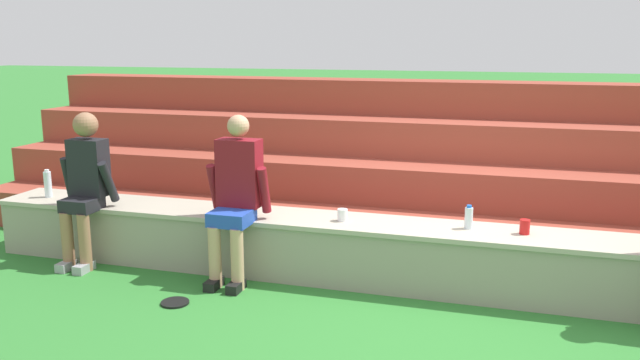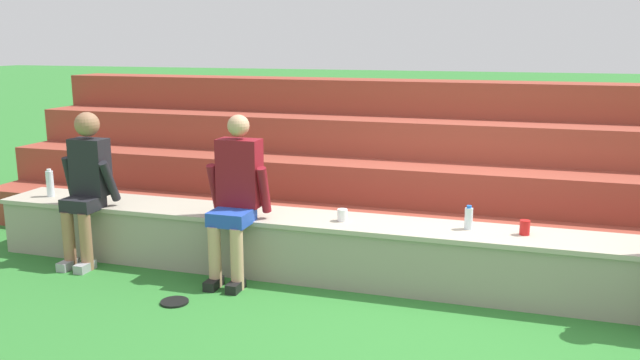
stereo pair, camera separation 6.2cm
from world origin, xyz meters
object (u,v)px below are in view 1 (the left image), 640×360
water_bottle_near_left (469,218)px  plastic_cup_right_end (343,215)px  person_left_of_center (236,194)px  frisbee (175,303)px  person_far_left (85,183)px  water_bottle_center_gap (48,184)px  plastic_cup_middle (525,227)px

water_bottle_near_left → plastic_cup_right_end: size_ratio=1.92×
water_bottle_near_left → person_left_of_center: bearing=-170.7°
person_left_of_center → plastic_cup_right_end: bearing=15.4°
water_bottle_near_left → frisbee: bearing=-156.1°
person_far_left → water_bottle_center_gap: size_ratio=5.10×
person_far_left → plastic_cup_middle: (3.92, 0.31, -0.18)m
water_bottle_center_gap → plastic_cup_middle: size_ratio=2.32×
person_far_left → water_bottle_near_left: (3.48, 0.33, -0.14)m
person_left_of_center → water_bottle_center_gap: 2.16m
plastic_cup_middle → frisbee: bearing=-160.3°
person_left_of_center → plastic_cup_middle: bearing=6.9°
plastic_cup_right_end → frisbee: plastic_cup_right_end is taller
person_left_of_center → plastic_cup_right_end: person_left_of_center is taller
water_bottle_near_left → plastic_cup_right_end: 1.07m
person_far_left → person_left_of_center: bearing=0.6°
person_far_left → plastic_cup_right_end: person_far_left is taller
person_far_left → plastic_cup_right_end: bearing=6.2°
person_left_of_center → plastic_cup_right_end: size_ratio=13.80×
person_left_of_center → plastic_cup_middle: person_left_of_center is taller
water_bottle_near_left → frisbee: water_bottle_near_left is taller
plastic_cup_right_end → plastic_cup_middle: bearing=1.7°
person_far_left → plastic_cup_middle: bearing=4.5°
person_left_of_center → frisbee: 1.05m
person_left_of_center → water_bottle_near_left: (1.96, 0.32, -0.14)m
water_bottle_center_gap → plastic_cup_middle: water_bottle_center_gap is taller
person_left_of_center → person_far_left: bearing=-179.4°
water_bottle_center_gap → frisbee: 2.20m
water_bottle_center_gap → plastic_cup_right_end: bearing=0.1°
plastic_cup_middle → plastic_cup_right_end: size_ratio=1.15×
person_far_left → person_left_of_center: size_ratio=0.98×
water_bottle_center_gap → plastic_cup_middle: (4.55, 0.05, -0.07)m
person_far_left → water_bottle_near_left: 3.50m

